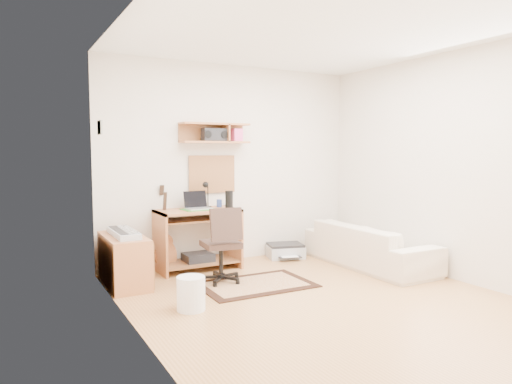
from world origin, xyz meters
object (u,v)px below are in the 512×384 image
desk (198,239)px  task_chair (221,244)px  printer (285,251)px  sofa (369,238)px  cabinet (124,260)px

desk → task_chair: (0.00, -0.69, 0.06)m
task_chair → printer: task_chair is taller
desk → task_chair: 0.69m
task_chair → sofa: bearing=-0.6°
printer → sofa: size_ratio=0.26×
task_chair → sofa: task_chair is taller
desk → cabinet: size_ratio=1.11×
desk → sofa: 2.18m
printer → sofa: (0.69, -0.92, 0.28)m
task_chair → cabinet: size_ratio=0.97×
cabinet → printer: bearing=7.4°
sofa → printer: bearing=36.8°
task_chair → cabinet: bearing=162.2°
cabinet → sofa: 3.03m
desk → printer: bearing=1.0°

